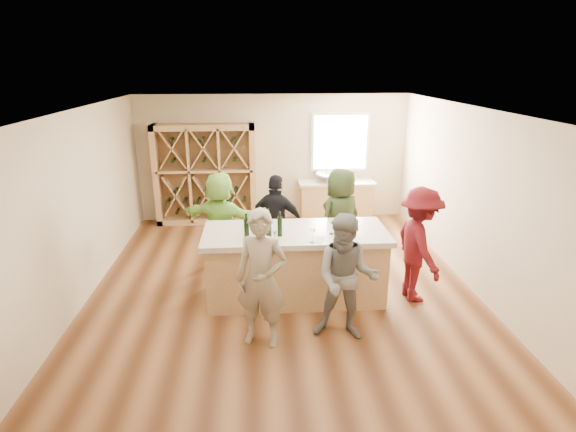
{
  "coord_description": "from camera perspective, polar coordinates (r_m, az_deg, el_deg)",
  "views": [
    {
      "loc": [
        -0.37,
        -6.45,
        3.42
      ],
      "look_at": [
        0.1,
        0.2,
        1.15
      ],
      "focal_mm": 28.0,
      "sensor_mm": 36.0,
      "label": 1
    }
  ],
  "objects": [
    {
      "name": "floor",
      "position": [
        7.33,
        -0.68,
        -9.44
      ],
      "size": [
        6.0,
        7.0,
        0.1
      ],
      "primitive_type": "cube",
      "color": "brown",
      "rests_on": "ground"
    },
    {
      "name": "ceiling",
      "position": [
        6.48,
        -0.78,
        13.76
      ],
      "size": [
        6.0,
        7.0,
        0.1
      ],
      "primitive_type": "cube",
      "color": "white",
      "rests_on": "ground"
    },
    {
      "name": "wall_back",
      "position": [
        10.21,
        -1.91,
        7.4
      ],
      "size": [
        6.0,
        0.1,
        2.8
      ],
      "primitive_type": "cube",
      "color": "#CBB593",
      "rests_on": "ground"
    },
    {
      "name": "wall_front",
      "position": [
        3.55,
        2.77,
        -15.92
      ],
      "size": [
        6.0,
        0.1,
        2.8
      ],
      "primitive_type": "cube",
      "color": "#CBB593",
      "rests_on": "ground"
    },
    {
      "name": "wall_left",
      "position": [
        7.27,
        -25.49,
        0.79
      ],
      "size": [
        0.1,
        7.0,
        2.8
      ],
      "primitive_type": "cube",
      "color": "#CBB593",
      "rests_on": "ground"
    },
    {
      "name": "wall_right",
      "position": [
        7.57,
        22.99,
        1.81
      ],
      "size": [
        0.1,
        7.0,
        2.8
      ],
      "primitive_type": "cube",
      "color": "#CBB593",
      "rests_on": "ground"
    },
    {
      "name": "window_frame",
      "position": [
        10.23,
        6.63,
        9.3
      ],
      "size": [
        1.3,
        0.06,
        1.3
      ],
      "primitive_type": "cube",
      "color": "white",
      "rests_on": "wall_back"
    },
    {
      "name": "window_pane",
      "position": [
        10.2,
        6.67,
        9.27
      ],
      "size": [
        1.18,
        0.01,
        1.18
      ],
      "primitive_type": "cube",
      "color": "white",
      "rests_on": "wall_back"
    },
    {
      "name": "wine_rack",
      "position": [
        10.05,
        -10.43,
        5.17
      ],
      "size": [
        2.2,
        0.45,
        2.2
      ],
      "primitive_type": "cube",
      "color": "tan",
      "rests_on": "floor"
    },
    {
      "name": "back_counter_base",
      "position": [
        10.25,
        6.08,
        1.76
      ],
      "size": [
        1.6,
        0.58,
        0.86
      ],
      "primitive_type": "cube",
      "color": "tan",
      "rests_on": "floor"
    },
    {
      "name": "back_counter_top",
      "position": [
        10.13,
        6.16,
        4.25
      ],
      "size": [
        1.7,
        0.62,
        0.06
      ],
      "primitive_type": "cube",
      "color": "beige",
      "rests_on": "back_counter_base"
    },
    {
      "name": "sink",
      "position": [
        10.07,
        5.06,
        4.91
      ],
      "size": [
        0.54,
        0.54,
        0.19
      ],
      "primitive_type": "imported",
      "color": "silver",
      "rests_on": "back_counter_top"
    },
    {
      "name": "faucet",
      "position": [
        10.23,
        4.92,
        5.47
      ],
      "size": [
        0.02,
        0.02,
        0.3
      ],
      "primitive_type": "cylinder",
      "color": "silver",
      "rests_on": "back_counter_top"
    },
    {
      "name": "tasting_counter_base",
      "position": [
        6.84,
        0.94,
        -6.47
      ],
      "size": [
        2.6,
        1.0,
        1.0
      ],
      "primitive_type": "cube",
      "color": "tan",
      "rests_on": "floor"
    },
    {
      "name": "tasting_counter_top",
      "position": [
        6.63,
        0.96,
        -2.25
      ],
      "size": [
        2.72,
        1.12,
        0.08
      ],
      "primitive_type": "cube",
      "color": "beige",
      "rests_on": "tasting_counter_base"
    },
    {
      "name": "wine_bottle_b",
      "position": [
        6.3,
        -5.29,
        -1.66
      ],
      "size": [
        0.08,
        0.08,
        0.29
      ],
      "primitive_type": "cylinder",
      "rotation": [
        0.0,
        0.0,
        -0.08
      ],
      "color": "black",
      "rests_on": "tasting_counter_top"
    },
    {
      "name": "wine_bottle_c",
      "position": [
        6.49,
        -4.14,
        -1.06
      ],
      "size": [
        0.08,
        0.08,
        0.28
      ],
      "primitive_type": "cylinder",
      "rotation": [
        0.0,
        0.0,
        0.25
      ],
      "color": "black",
      "rests_on": "tasting_counter_top"
    },
    {
      "name": "wine_bottle_d",
      "position": [
        6.35,
        -2.48,
        -1.21
      ],
      "size": [
        0.1,
        0.1,
        0.33
      ],
      "primitive_type": "cylinder",
      "rotation": [
        0.0,
        0.0,
        -0.31
      ],
      "color": "black",
      "rests_on": "tasting_counter_top"
    },
    {
      "name": "wine_bottle_e",
      "position": [
        6.38,
        -1.05,
        -1.33
      ],
      "size": [
        0.08,
        0.08,
        0.29
      ],
      "primitive_type": "cylinder",
      "rotation": [
        0.0,
        0.0,
        0.12
      ],
      "color": "black",
      "rests_on": "tasting_counter_top"
    },
    {
      "name": "wine_glass_a",
      "position": [
        6.16,
        -1.72,
        -2.73
      ],
      "size": [
        0.07,
        0.07,
        0.16
      ],
      "primitive_type": "cone",
      "rotation": [
        0.0,
        0.0,
        0.1
      ],
      "color": "white",
      "rests_on": "tasting_counter_top"
    },
    {
      "name": "wine_glass_b",
      "position": [
        6.17,
        3.12,
        -2.53
      ],
      "size": [
        0.09,
        0.09,
        0.2
      ],
      "primitive_type": "cone",
      "rotation": [
        0.0,
        0.0,
        0.18
      ],
      "color": "white",
      "rests_on": "tasting_counter_top"
    },
    {
      "name": "wine_glass_c",
      "position": [
        6.24,
        8.08,
        -2.51
      ],
      "size": [
        0.09,
        0.09,
        0.18
      ],
      "primitive_type": "cone",
      "rotation": [
        0.0,
        0.0,
        -0.39
      ],
      "color": "white",
      "rests_on": "tasting_counter_top"
    },
    {
      "name": "wine_glass_d",
      "position": [
        6.5,
        5.56,
        -1.61
      ],
      "size": [
        0.08,
        0.08,
        0.17
      ],
      "primitive_type": "cone",
      "rotation": [
        0.0,
        0.0,
        0.24
      ],
      "color": "white",
      "rests_on": "tasting_counter_top"
    },
    {
      "name": "tasting_menu_a",
      "position": [
        6.17,
        -2.46,
        -3.48
      ],
      "size": [
        0.3,
        0.36,
        0.0
      ],
      "primitive_type": "cube",
      "rotation": [
        0.0,
        0.0,
        0.24
      ],
      "color": "white",
      "rests_on": "tasting_counter_top"
    },
    {
      "name": "tasting_menu_b",
      "position": [
        6.31,
        3.63,
        -2.99
      ],
      "size": [
        0.28,
        0.32,
        0.0
      ],
      "primitive_type": "cube",
      "rotation": [
        0.0,
        0.0,
        -0.36
      ],
      "color": "white",
      "rests_on": "tasting_counter_top"
    },
    {
      "name": "tasting_menu_c",
      "position": [
        6.37,
        8.71,
        -2.98
      ],
      "size": [
        0.31,
        0.35,
        0.0
      ],
      "primitive_type": "cube",
      "rotation": [
        0.0,
        0.0,
        0.43
      ],
      "color": "white",
      "rests_on": "tasting_counter_top"
    },
    {
      "name": "person_near_left",
      "position": [
        5.6,
        -3.38,
        -8.02
      ],
      "size": [
        0.76,
        0.65,
        1.79
      ],
      "primitive_type": "imported",
      "rotation": [
        0.0,
        0.0,
        -0.29
      ],
      "color": "gray",
      "rests_on": "floor"
    },
    {
      "name": "person_near_right",
      "position": [
        5.77,
        7.41,
        -7.86
      ],
      "size": [
        0.91,
        0.64,
        1.69
      ],
      "primitive_type": "imported",
      "rotation": [
        0.0,
        0.0,
        -0.25
      ],
      "color": "slate",
      "rests_on": "floor"
    },
    {
      "name": "person_server",
      "position": [
        6.93,
        16.26,
        -3.54
      ],
      "size": [
        0.63,
        1.18,
        1.75
      ],
      "primitive_type": "imported",
      "rotation": [
        0.0,
        0.0,
        1.67
      ],
      "color": "#590F14",
      "rests_on": "floor"
    },
    {
      "name": "person_far_mid",
      "position": [
        7.69,
        -1.45,
        -0.84
      ],
      "size": [
        1.09,
        0.81,
        1.67
      ],
      "primitive_type": "imported",
      "rotation": [
        0.0,
        0.0,
        2.79
      ],
      "color": "black",
      "rests_on": "floor"
    },
    {
      "name": "person_far_right",
      "position": [
        7.78,
        6.66,
        -0.36
      ],
      "size": [
        1.03,
        0.92,
        1.76
      ],
      "primitive_type": "imported",
      "rotation": [
        0.0,
        0.0,
        3.68
      ],
      "color": "#263319",
      "rests_on": "floor"
    },
    {
      "name": "person_far_left",
      "position": [
        7.79,
        -8.48,
        -0.58
      ],
      "size": [
        1.69,
        1.12,
        1.72
      ],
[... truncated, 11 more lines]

